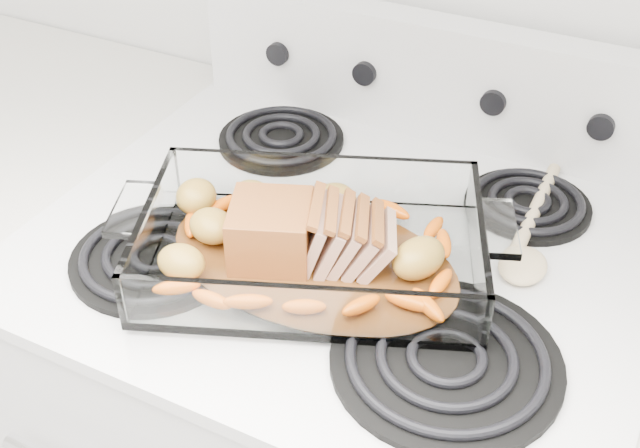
% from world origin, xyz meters
% --- Properties ---
extents(counter_left, '(0.58, 0.68, 0.93)m').
position_xyz_m(counter_left, '(-0.67, 1.66, 0.47)').
color(counter_left, silver).
rests_on(counter_left, ground).
extents(baking_dish, '(0.40, 0.26, 0.08)m').
position_xyz_m(baking_dish, '(-0.01, 1.57, 0.96)').
color(baking_dish, white).
rests_on(baking_dish, electric_range).
extents(pork_roast, '(0.20, 0.09, 0.08)m').
position_xyz_m(pork_roast, '(-0.03, 1.57, 0.99)').
color(pork_roast, '#924A1C').
rests_on(pork_roast, baking_dish).
extents(roast_vegetables, '(0.34, 0.19, 0.04)m').
position_xyz_m(roast_vegetables, '(-0.01, 1.60, 0.97)').
color(roast_vegetables, orange).
rests_on(roast_vegetables, baking_dish).
extents(wooden_spoon, '(0.06, 0.27, 0.02)m').
position_xyz_m(wooden_spoon, '(0.21, 1.74, 0.95)').
color(wooden_spoon, beige).
rests_on(wooden_spoon, electric_range).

